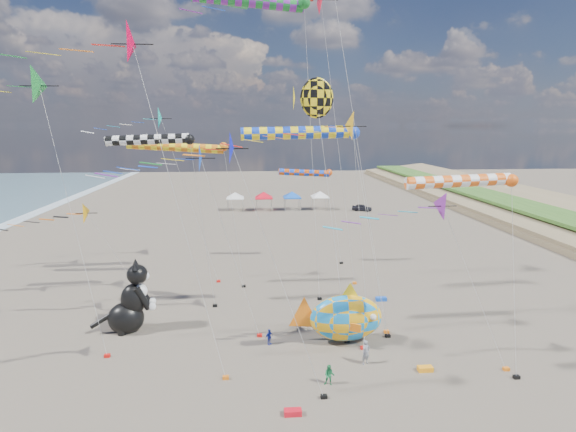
{
  "coord_description": "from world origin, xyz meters",
  "views": [
    {
      "loc": [
        -3.46,
        -18.05,
        14.62
      ],
      "look_at": [
        -0.87,
        12.0,
        8.56
      ],
      "focal_mm": 28.0,
      "sensor_mm": 36.0,
      "label": 1
    }
  ],
  "objects_px": {
    "cat_inflatable": "(129,296)",
    "person_adult": "(366,352)",
    "parked_car": "(362,208)",
    "child_blue": "(269,337)",
    "fish_inflatable": "(345,318)",
    "child_green": "(329,375)"
  },
  "relations": [
    {
      "from": "child_green",
      "to": "child_blue",
      "type": "distance_m",
      "value": 6.1
    },
    {
      "from": "cat_inflatable",
      "to": "fish_inflatable",
      "type": "bearing_deg",
      "value": -22.47
    },
    {
      "from": "child_green",
      "to": "child_blue",
      "type": "relative_size",
      "value": 1.12
    },
    {
      "from": "fish_inflatable",
      "to": "child_green",
      "type": "relative_size",
      "value": 5.38
    },
    {
      "from": "child_blue",
      "to": "child_green",
      "type": "bearing_deg",
      "value": -97.56
    },
    {
      "from": "cat_inflatable",
      "to": "fish_inflatable",
      "type": "distance_m",
      "value": 15.47
    },
    {
      "from": "child_green",
      "to": "fish_inflatable",
      "type": "bearing_deg",
      "value": 84.7
    },
    {
      "from": "person_adult",
      "to": "parked_car",
      "type": "relative_size",
      "value": 0.46
    },
    {
      "from": "fish_inflatable",
      "to": "person_adult",
      "type": "bearing_deg",
      "value": -76.12
    },
    {
      "from": "fish_inflatable",
      "to": "child_green",
      "type": "bearing_deg",
      "value": -111.39
    },
    {
      "from": "fish_inflatable",
      "to": "child_green",
      "type": "height_order",
      "value": "fish_inflatable"
    },
    {
      "from": "child_green",
      "to": "cat_inflatable",
      "type": "bearing_deg",
      "value": 164.22
    },
    {
      "from": "person_adult",
      "to": "child_blue",
      "type": "relative_size",
      "value": 1.43
    },
    {
      "from": "person_adult",
      "to": "child_blue",
      "type": "bearing_deg",
      "value": 124.46
    },
    {
      "from": "fish_inflatable",
      "to": "child_blue",
      "type": "xyz_separation_m",
      "value": [
        -5.17,
        0.19,
        -1.28
      ]
    },
    {
      "from": "person_adult",
      "to": "child_blue",
      "type": "height_order",
      "value": "person_adult"
    },
    {
      "from": "cat_inflatable",
      "to": "person_adult",
      "type": "bearing_deg",
      "value": -31.59
    },
    {
      "from": "fish_inflatable",
      "to": "child_blue",
      "type": "distance_m",
      "value": 5.33
    },
    {
      "from": "fish_inflatable",
      "to": "child_blue",
      "type": "bearing_deg",
      "value": 177.93
    },
    {
      "from": "child_blue",
      "to": "cat_inflatable",
      "type": "bearing_deg",
      "value": 123.8
    },
    {
      "from": "child_green",
      "to": "person_adult",
      "type": "bearing_deg",
      "value": 54.2
    },
    {
      "from": "fish_inflatable",
      "to": "person_adult",
      "type": "relative_size",
      "value": 4.21
    }
  ]
}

